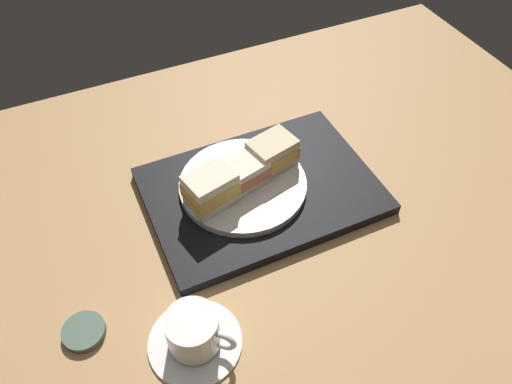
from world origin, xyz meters
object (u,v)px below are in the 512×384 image
object	(u,v)px
sandwich_near	(272,153)
small_sauce_dish	(84,332)
coffee_cup	(194,334)
sandwich_plate	(243,185)
sandwich_far	(211,189)
sandwich_middle	(243,173)

from	to	relation	value
sandwich_near	small_sauce_dish	world-z (taller)	sandwich_near
coffee_cup	sandwich_plate	bearing A→B (deg)	-127.10
sandwich_plate	sandwich_near	distance (cm)	7.29
sandwich_near	sandwich_far	size ratio (longest dim) A/B	0.99
sandwich_middle	coffee_cup	size ratio (longest dim) A/B	0.70
sandwich_middle	sandwich_far	distance (cm)	6.58
small_sauce_dish	sandwich_middle	bearing A→B (deg)	-154.67
sandwich_near	sandwich_middle	size ratio (longest dim) A/B	0.98
sandwich_far	small_sauce_dish	distance (cm)	27.45
sandwich_far	coffee_cup	xyz separation A→B (cm)	(10.35, 20.13, -3.45)
sandwich_plate	sandwich_middle	bearing A→B (deg)	0.00
sandwich_plate	sandwich_far	bearing A→B (deg)	16.40
sandwich_plate	sandwich_far	distance (cm)	7.48
small_sauce_dish	sandwich_plate	bearing A→B (deg)	-154.67
sandwich_plate	coffee_cup	xyz separation A→B (cm)	(16.62, 21.97, 0.19)
sandwich_plate	sandwich_near	world-z (taller)	sandwich_near
sandwich_far	sandwich_near	bearing A→B (deg)	-163.60
sandwich_far	small_sauce_dish	xyz separation A→B (cm)	(23.82, 12.39, -5.70)
sandwich_middle	sandwich_far	size ratio (longest dim) A/B	1.01
small_sauce_dish	sandwich_far	bearing A→B (deg)	-152.51
sandwich_plate	sandwich_far	world-z (taller)	sandwich_far
sandwich_far	small_sauce_dish	bearing A→B (deg)	27.49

